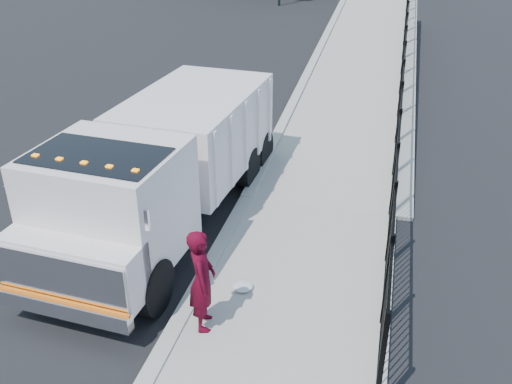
# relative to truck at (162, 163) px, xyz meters

# --- Properties ---
(ground) EXTENTS (120.00, 120.00, 0.00)m
(ground) POSITION_rel_truck_xyz_m (1.52, -2.42, -1.61)
(ground) COLOR black
(ground) RESTS_ON ground
(curb) EXTENTS (0.30, 12.00, 0.16)m
(curb) POSITION_rel_truck_xyz_m (1.52, -4.42, -1.53)
(curb) COLOR #ADAAA3
(curb) RESTS_ON ground
(ramp) EXTENTS (3.95, 24.06, 3.19)m
(ramp) POSITION_rel_truck_xyz_m (3.65, 13.58, -1.61)
(ramp) COLOR #9E998E
(ramp) RESTS_ON ground
(iron_fence) EXTENTS (0.10, 28.00, 1.80)m
(iron_fence) POSITION_rel_truck_xyz_m (5.07, 9.58, -0.71)
(iron_fence) COLOR black
(iron_fence) RESTS_ON ground
(truck) EXTENTS (3.29, 8.51, 2.86)m
(truck) POSITION_rel_truck_xyz_m (0.00, 0.00, 0.00)
(truck) COLOR black
(truck) RESTS_ON ground
(worker) EXTENTS (0.65, 0.81, 1.93)m
(worker) POSITION_rel_truck_xyz_m (2.00, -3.22, -0.52)
(worker) COLOR #4D0315
(worker) RESTS_ON sidewalk
(debris) EXTENTS (0.41, 0.41, 0.10)m
(debris) POSITION_rel_truck_xyz_m (2.39, -2.05, -1.44)
(debris) COLOR silver
(debris) RESTS_ON sidewalk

